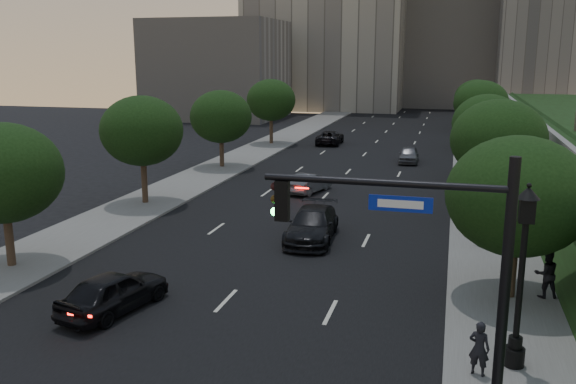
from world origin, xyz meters
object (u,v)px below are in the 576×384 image
(sedan_far_left, at_px, (330,137))
(pedestrian_b, at_px, (546,274))
(pedestrian_c, at_px, (484,227))
(traffic_signal_mast, at_px, (451,302))
(pedestrian_a, at_px, (479,348))
(street_lamp, at_px, (520,285))
(sedan_far_right, at_px, (409,155))
(sedan_near_left, at_px, (114,291))
(sedan_near_right, at_px, (312,225))
(sedan_mid_left, at_px, (309,183))

(sedan_far_left, height_order, pedestrian_b, pedestrian_b)
(sedan_far_left, height_order, pedestrian_c, pedestrian_c)
(traffic_signal_mast, distance_m, pedestrian_a, 4.51)
(pedestrian_c, bearing_deg, street_lamp, 95.15)
(street_lamp, relative_size, pedestrian_b, 3.06)
(traffic_signal_mast, relative_size, pedestrian_b, 3.81)
(sedan_far_right, bearing_deg, pedestrian_a, -84.02)
(sedan_near_left, distance_m, sedan_far_left, 43.69)
(traffic_signal_mast, distance_m, sedan_near_left, 12.98)
(traffic_signal_mast, relative_size, sedan_near_left, 1.57)
(sedan_near_right, xyz_separation_m, sedan_far_right, (2.93, 24.19, -0.10))
(sedan_far_left, xyz_separation_m, pedestrian_b, (16.01, -38.55, 0.36))
(sedan_far_right, height_order, pedestrian_b, pedestrian_b)
(sedan_near_left, height_order, sedan_near_right, sedan_near_right)
(sedan_near_left, distance_m, pedestrian_c, 17.21)
(traffic_signal_mast, xyz_separation_m, sedan_far_left, (-12.54, 48.67, -2.96))
(traffic_signal_mast, relative_size, street_lamp, 1.25)
(sedan_mid_left, distance_m, pedestrian_a, 24.58)
(traffic_signal_mast, xyz_separation_m, sedan_near_right, (-6.72, 15.33, -2.88))
(sedan_near_right, relative_size, pedestrian_a, 3.38)
(street_lamp, height_order, sedan_far_right, street_lamp)
(sedan_near_left, distance_m, sedan_near_right, 11.45)
(sedan_mid_left, bearing_deg, pedestrian_a, 129.72)
(pedestrian_c, bearing_deg, sedan_far_left, -63.69)
(sedan_far_right, bearing_deg, sedan_near_right, -98.30)
(sedan_mid_left, distance_m, pedestrian_b, 20.30)
(traffic_signal_mast, bearing_deg, sedan_near_right, 113.66)
(sedan_mid_left, relative_size, sedan_far_right, 0.99)
(sedan_near_left, height_order, pedestrian_c, pedestrian_c)
(pedestrian_a, bearing_deg, pedestrian_c, -76.00)
(street_lamp, xyz_separation_m, sedan_far_right, (-5.70, 35.20, -1.94))
(traffic_signal_mast, distance_m, sedan_near_right, 16.98)
(sedan_mid_left, bearing_deg, traffic_signal_mast, 125.02)
(sedan_near_left, bearing_deg, sedan_mid_left, -83.35)
(sedan_near_right, height_order, pedestrian_a, pedestrian_a)
(sedan_near_right, xyz_separation_m, pedestrian_a, (7.59, -11.84, 0.16))
(sedan_far_right, relative_size, pedestrian_c, 2.26)
(sedan_mid_left, height_order, sedan_far_left, sedan_far_left)
(sedan_far_left, bearing_deg, sedan_far_right, 131.85)
(street_lamp, relative_size, sedan_far_right, 1.38)
(pedestrian_c, bearing_deg, sedan_near_right, 8.83)
(street_lamp, height_order, pedestrian_b, street_lamp)
(pedestrian_b, bearing_deg, street_lamp, 60.33)
(sedan_near_right, bearing_deg, pedestrian_b, -30.83)
(sedan_near_right, distance_m, pedestrian_a, 14.06)
(sedan_far_right, distance_m, pedestrian_a, 36.33)
(street_lamp, height_order, sedan_near_left, street_lamp)
(street_lamp, bearing_deg, sedan_mid_left, 117.59)
(sedan_near_left, bearing_deg, sedan_near_right, -102.48)
(sedan_far_left, bearing_deg, traffic_signal_mast, 102.59)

